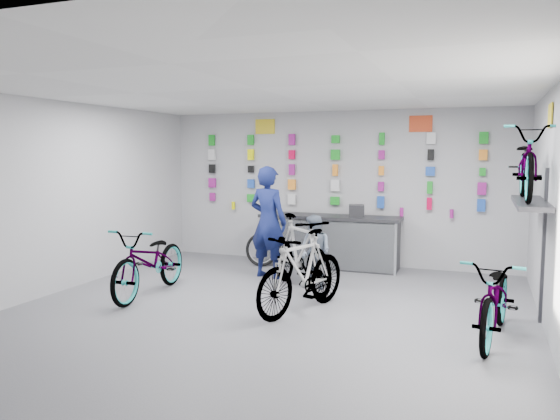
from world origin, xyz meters
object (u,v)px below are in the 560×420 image
at_px(bike_left, 151,261).
at_px(bike_right, 497,298).
at_px(counter, 329,242).
at_px(customer, 315,252).
at_px(bike_center, 302,272).
at_px(bike_service, 300,252).
at_px(clerk, 268,222).

relative_size(bike_left, bike_right, 1.07).
height_order(counter, customer, customer).
distance_m(bike_center, bike_service, 1.26).
bearing_deg(customer, bike_center, -54.75).
relative_size(counter, bike_right, 1.41).
xyz_separation_m(bike_center, bike_service, (-0.43, 1.18, 0.04)).
bearing_deg(bike_center, counter, 117.97).
bearing_deg(counter, bike_service, -89.50).
relative_size(counter, bike_left, 1.32).
bearing_deg(counter, bike_left, -124.02).
xyz_separation_m(bike_left, bike_right, (4.93, -0.32, -0.03)).
height_order(bike_right, customer, customer).
bearing_deg(bike_left, bike_center, -4.56).
distance_m(clerk, customer, 1.19).
height_order(counter, clerk, clerk).
bearing_deg(bike_center, customer, 118.95).
bearing_deg(customer, bike_left, -124.06).
relative_size(counter, bike_service, 1.35).
distance_m(bike_right, bike_service, 3.26).
relative_size(clerk, customer, 1.64).
relative_size(bike_service, customer, 1.67).
bearing_deg(bike_left, bike_service, 25.75).
relative_size(bike_left, clerk, 1.04).
xyz_separation_m(counter, bike_right, (2.92, -3.29, 0.02)).
distance_m(bike_center, bike_right, 2.50).
distance_m(bike_right, clerk, 4.29).
xyz_separation_m(bike_left, clerk, (1.23, 1.79, 0.44)).
bearing_deg(counter, clerk, -123.39).
height_order(bike_right, bike_service, bike_service).
distance_m(bike_left, clerk, 2.21).
xyz_separation_m(counter, bike_left, (-2.01, -2.98, 0.05)).
bearing_deg(clerk, counter, -111.72).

